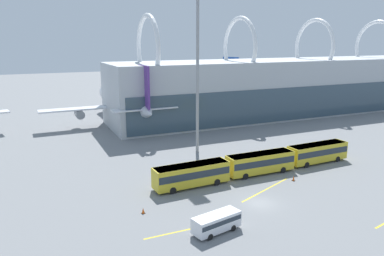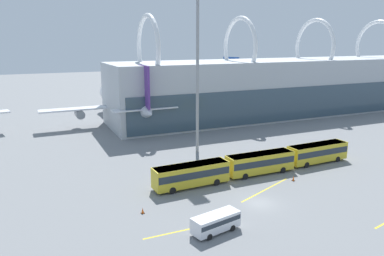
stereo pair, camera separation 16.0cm
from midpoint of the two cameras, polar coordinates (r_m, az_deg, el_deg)
name	(u,v)px [view 1 (the left image)]	position (r m, az deg, el deg)	size (l,w,h in m)	color
ground_plane	(260,203)	(50.99, 10.18, -11.19)	(440.00, 440.00, 0.00)	slate
terminal_building	(311,84)	(116.86, 17.68, 6.40)	(119.47, 19.61, 27.01)	#B2B7BC
airliner_at_gate_far	(126,101)	(97.30, -10.12, 4.09)	(42.23, 42.01, 15.65)	silver
airliner_parked_remote	(263,89)	(124.49, 10.79, 5.85)	(32.62, 32.55, 15.26)	silver
shuttle_bus_0	(191,174)	(54.78, -0.17, -6.98)	(11.54, 3.24, 3.36)	gold
shuttle_bus_1	(260,162)	(60.90, 10.28, -5.09)	(11.45, 2.91, 3.36)	gold
shuttle_bus_2	(317,152)	(68.73, 18.51, -3.44)	(11.52, 3.17, 3.36)	gold
service_van_foreground	(216,222)	(42.96, 3.64, -14.04)	(6.02, 3.14, 2.10)	silver
floodlight_mast	(198,57)	(69.05, 0.79, 10.83)	(2.28, 2.28, 29.43)	gray
lane_stripe_3	(266,189)	(55.43, 11.13, -9.17)	(11.86, 0.25, 0.01)	yellow
lane_stripe_5	(173,233)	(43.30, -3.01, -15.66)	(6.87, 0.25, 0.01)	yellow
traffic_cone_0	(143,211)	(47.73, -7.55, -12.38)	(0.47, 0.47, 0.76)	black
traffic_cone_1	(294,178)	(59.51, 15.15, -7.40)	(0.48, 0.48, 0.79)	black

